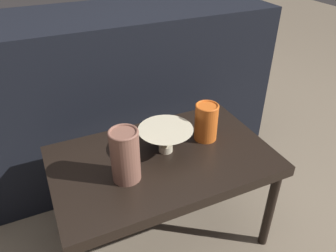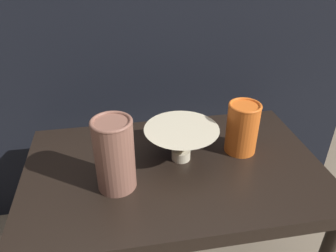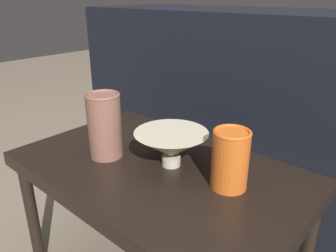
{
  "view_description": "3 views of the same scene",
  "coord_description": "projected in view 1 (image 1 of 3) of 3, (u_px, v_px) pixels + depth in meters",
  "views": [
    {
      "loc": [
        -0.37,
        -0.85,
        1.16
      ],
      "look_at": [
        0.03,
        0.02,
        0.53
      ],
      "focal_mm": 35.0,
      "sensor_mm": 36.0,
      "label": 1
    },
    {
      "loc": [
        -0.14,
        -0.68,
        0.96
      ],
      "look_at": [
        -0.01,
        0.04,
        0.52
      ],
      "focal_mm": 35.0,
      "sensor_mm": 36.0,
      "label": 2
    },
    {
      "loc": [
        0.54,
        -0.57,
        0.86
      ],
      "look_at": [
        0.0,
        0.04,
        0.52
      ],
      "focal_mm": 35.0,
      "sensor_mm": 36.0,
      "label": 3
    }
  ],
  "objects": [
    {
      "name": "vase_colorful_right",
      "position": [
        206.0,
        121.0,
        1.24
      ],
      "size": [
        0.09,
        0.09,
        0.15
      ],
      "color": "orange",
      "rests_on": "table"
    },
    {
      "name": "table",
      "position": [
        163.0,
        166.0,
        1.2
      ],
      "size": [
        0.79,
        0.49,
        0.42
      ],
      "color": "black",
      "rests_on": "ground_plane"
    },
    {
      "name": "vase_textured_left",
      "position": [
        125.0,
        155.0,
        1.03
      ],
      "size": [
        0.1,
        0.1,
        0.19
      ],
      "color": "brown",
      "rests_on": "table"
    },
    {
      "name": "bowl",
      "position": [
        166.0,
        137.0,
        1.18
      ],
      "size": [
        0.2,
        0.2,
        0.1
      ],
      "color": "beige",
      "rests_on": "table"
    },
    {
      "name": "ground_plane",
      "position": [
        163.0,
        233.0,
        1.41
      ],
      "size": [
        8.0,
        8.0,
        0.0
      ],
      "primitive_type": "plane",
      "color": "#7F705B"
    },
    {
      "name": "couch_backdrop",
      "position": [
        115.0,
        94.0,
        1.64
      ],
      "size": [
        1.5,
        0.5,
        0.8
      ],
      "color": "black",
      "rests_on": "ground_plane"
    }
  ]
}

